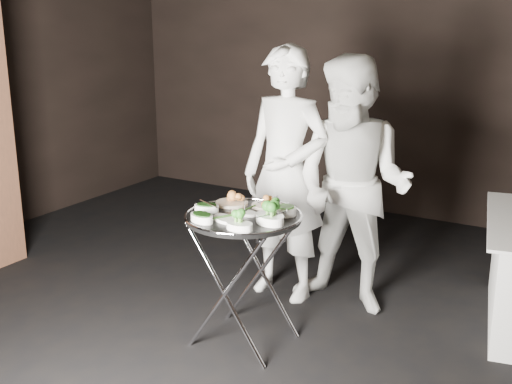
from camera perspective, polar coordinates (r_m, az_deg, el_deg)
The scene contains 16 objects.
floor at distance 4.00m, azimuth -6.43°, elevation -15.20°, with size 6.00×7.00×0.05m, color black.
wall_back at distance 6.61m, azimuth 12.04°, elevation 10.85°, with size 6.00×0.05×3.00m, color black.
tray_stand at distance 4.00m, azimuth -1.10°, elevation -7.23°, with size 0.56×0.48×0.83m.
serving_tray at distance 3.87m, azimuth -1.13°, elevation -2.20°, with size 0.72×0.72×0.04m.
potato_plate_a at distance 4.07m, azimuth -2.19°, elevation -0.68°, with size 0.21×0.21×0.08m.
potato_plate_b at distance 4.02m, azimuth 0.95°, elevation -0.90°, with size 0.19×0.19×0.07m.
greens_bowl at distance 3.86m, azimuth 2.63°, elevation -1.55°, with size 0.13×0.13×0.08m.
asparagus_plate_a at distance 3.87m, azimuth -1.07°, elevation -1.78°, with size 0.18×0.10×0.04m.
asparagus_plate_b at distance 3.76m, azimuth -2.81°, elevation -2.31°, with size 0.21×0.18×0.04m.
spinach_bowl_a at distance 3.94m, azimuth -4.41°, elevation -1.32°, with size 0.17×0.14×0.06m.
spinach_bowl_b at distance 3.75m, azimuth -4.84°, elevation -2.19°, with size 0.19×0.16×0.07m.
broccoli_bowl_a at distance 3.71m, azimuth 1.24°, elevation -2.23°, with size 0.24×0.21×0.08m.
broccoli_bowl_b at distance 3.60m, azimuth -1.47°, elevation -2.91°, with size 0.16×0.12×0.07m.
serving_utensils at distance 3.90m, azimuth -0.40°, elevation -1.11°, with size 0.59×0.45×0.01m.
waiter_left at distance 4.55m, azimuth 2.63°, elevation 1.55°, with size 0.66×0.44×1.82m, color silver.
waiter_right at distance 4.39m, azimuth 8.58°, elevation 0.49°, with size 0.86×0.67×1.76m, color silver.
Camera 1 is at (2.10, -2.72, 2.02)m, focal length 45.00 mm.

